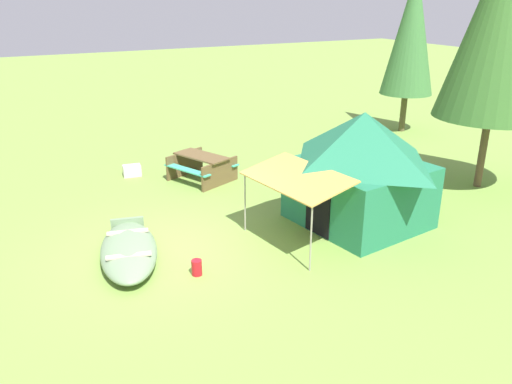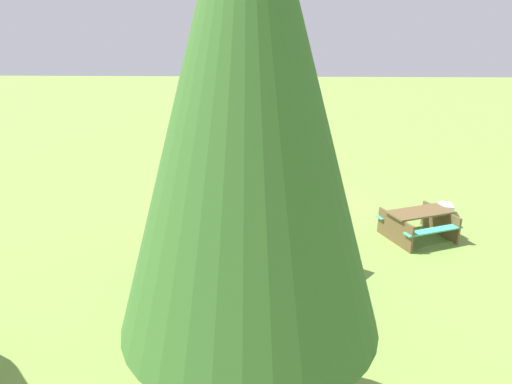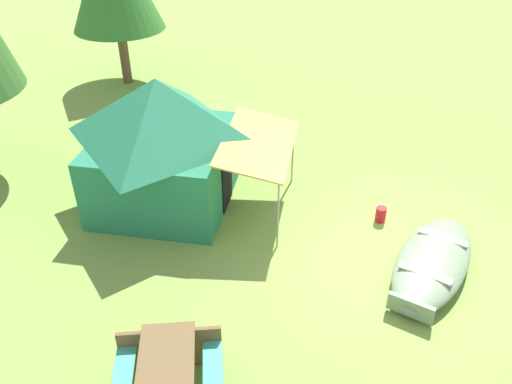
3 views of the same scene
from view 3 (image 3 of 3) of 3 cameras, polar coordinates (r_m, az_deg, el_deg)
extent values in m
plane|color=olive|center=(9.48, 13.21, -7.33)|extent=(80.00, 80.00, 0.00)
ellipsoid|color=gray|center=(9.38, 18.94, -7.35)|extent=(2.92, 1.74, 0.41)
ellipsoid|color=#273023|center=(9.36, 18.98, -7.20)|extent=(2.67, 1.56, 0.15)
cube|color=beige|center=(9.71, 19.95, -4.74)|extent=(0.34, 0.86, 0.04)
cube|color=beige|center=(8.86, 18.22, -8.58)|extent=(0.34, 0.86, 0.04)
cube|color=gray|center=(8.43, 16.72, -12.19)|extent=(0.25, 0.72, 0.31)
cube|color=#23754F|center=(10.52, -10.03, 2.54)|extent=(2.98, 2.85, 1.46)
pyramid|color=#23754F|center=(9.92, -10.78, 9.07)|extent=(3.22, 3.08, 1.17)
cube|color=black|center=(10.25, -3.24, 1.38)|extent=(0.76, 0.13, 1.17)
cube|color=gold|center=(9.69, 0.29, 5.52)|extent=(2.56, 1.58, 0.27)
cylinder|color=gray|center=(11.00, 4.08, 4.25)|extent=(0.04, 0.04, 1.39)
cylinder|color=gray|center=(9.11, 2.45, -2.61)|extent=(0.04, 0.04, 1.39)
cube|color=brown|center=(6.78, -10.04, -19.30)|extent=(1.78, 1.28, 0.04)
cube|color=brown|center=(7.51, -9.41, -16.66)|extent=(0.60, 1.33, 0.71)
cylinder|color=red|center=(10.33, 13.64, -2.43)|extent=(0.25, 0.25, 0.31)
cylinder|color=brown|center=(16.71, -14.35, 14.38)|extent=(0.28, 0.28, 1.67)
camera|label=1|loc=(17.02, 30.96, 26.28)|focal=36.31mm
camera|label=2|loc=(15.51, -48.23, 20.59)|focal=32.90mm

